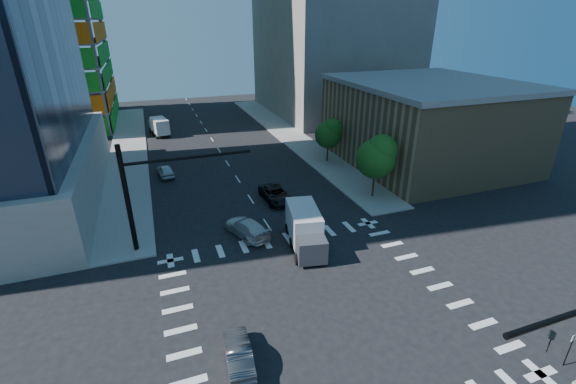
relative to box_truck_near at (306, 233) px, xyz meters
name	(u,v)px	position (x,y,z in m)	size (l,w,h in m)	color
ground	(320,307)	(-1.87, -7.13, -1.40)	(160.00, 160.00, 0.00)	black
road_markings	(320,306)	(-1.87, -7.13, -1.39)	(20.00, 20.00, 0.01)	silver
sidewalk_ne	(289,135)	(10.63, 32.87, -1.32)	(5.00, 60.00, 0.15)	#9B9793
sidewalk_nw	(129,151)	(-14.37, 32.87, -1.32)	(5.00, 60.00, 0.15)	#9B9793
commercial_building	(427,122)	(23.13, 14.87, 3.92)	(20.50, 22.50, 10.60)	#907953
bg_building_ne	(332,40)	(25.13, 47.87, 12.60)	(24.00, 30.00, 28.00)	slate
signal_mast_nw	(146,187)	(-11.87, 4.37, 4.10)	(10.20, 0.40, 9.00)	black
tree_south	(378,156)	(10.76, 6.77, 3.29)	(4.16, 4.16, 6.82)	#382316
tree_north	(330,133)	(11.06, 18.77, 2.59)	(3.54, 3.52, 5.78)	#382316
no_parking_sign	(570,347)	(8.83, -16.13, -0.02)	(0.30, 0.06, 2.20)	black
car_nb_far	(276,194)	(0.55, 9.62, -0.67)	(2.41, 5.23, 1.45)	black
car_sb_near	(247,228)	(-4.12, 3.67, -0.64)	(2.12, 5.20, 1.51)	beige
car_sb_mid	(165,171)	(-9.92, 20.90, -0.70)	(1.65, 4.11, 1.40)	#BABDC3
car_sb_cross	(238,353)	(-8.05, -9.73, -0.74)	(1.40, 4.01, 1.32)	#454649
box_truck_near	(306,233)	(0.00, 0.00, 0.00)	(3.68, 6.40, 3.16)	black
box_truck_far	(159,127)	(-9.59, 40.75, -0.14)	(3.27, 5.76, 2.85)	black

